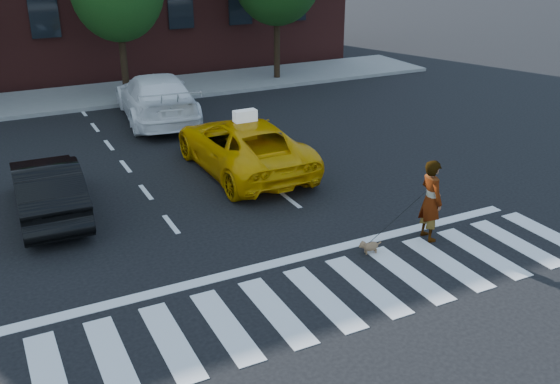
% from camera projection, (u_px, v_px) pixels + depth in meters
% --- Properties ---
extents(ground, '(120.00, 120.00, 0.00)m').
position_uv_depth(ground, '(323.00, 298.00, 11.86)').
color(ground, black).
rests_on(ground, ground).
extents(crosswalk, '(13.00, 2.40, 0.01)m').
position_uv_depth(crosswalk, '(323.00, 298.00, 11.85)').
color(crosswalk, silver).
rests_on(crosswalk, ground).
extents(stop_line, '(12.00, 0.30, 0.01)m').
position_uv_depth(stop_line, '(285.00, 261.00, 13.17)').
color(stop_line, silver).
rests_on(stop_line, ground).
extents(sidewalk_far, '(30.00, 4.00, 0.15)m').
position_uv_depth(sidewalk_far, '(112.00, 94.00, 26.22)').
color(sidewalk_far, slate).
rests_on(sidewalk_far, ground).
extents(taxi, '(2.57, 5.50, 1.52)m').
position_uv_depth(taxi, '(243.00, 145.00, 17.86)').
color(taxi, '#E09F04').
rests_on(taxi, ground).
extents(black_sedan, '(1.62, 4.34, 1.42)m').
position_uv_depth(black_sedan, '(48.00, 188.00, 15.04)').
color(black_sedan, black).
rests_on(black_sedan, ground).
extents(white_suv, '(3.00, 6.10, 1.71)m').
position_uv_depth(white_suv, '(156.00, 97.00, 22.61)').
color(white_suv, white).
rests_on(white_suv, ground).
extents(woman, '(0.52, 0.73, 1.88)m').
position_uv_depth(woman, '(431.00, 200.00, 13.80)').
color(woman, '#999999').
rests_on(woman, ground).
extents(dog, '(0.50, 0.28, 0.29)m').
position_uv_depth(dog, '(369.00, 246.00, 13.44)').
color(dog, '#8C6847').
rests_on(dog, ground).
extents(taxi_sign, '(0.65, 0.28, 0.32)m').
position_uv_depth(taxi_sign, '(245.00, 116.00, 17.34)').
color(taxi_sign, white).
rests_on(taxi_sign, taxi).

